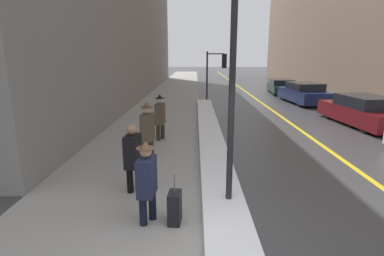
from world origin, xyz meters
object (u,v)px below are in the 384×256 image
Objects in this scene: parked_car_dark_green at (281,87)px; pedestrian_trailing at (147,129)px; traffic_light_near at (218,66)px; pedestrian_in_glasses at (160,115)px; pedestrian_with_shoulder_bag at (133,155)px; lamp_post at (233,65)px; parked_car_navy at (304,93)px; parked_car_maroon at (363,111)px; rolling_suitcase at (175,208)px; pedestrian_in_fedora at (147,179)px.

pedestrian_trailing is at bearing 158.49° from parked_car_dark_green.
pedestrian_in_glasses is (-2.73, -9.29, -1.42)m from traffic_light_near.
lamp_post is at bearing 74.73° from pedestrian_with_shoulder_bag.
pedestrian_trailing is at bearing 138.05° from parked_car_navy.
parked_car_maroon is 1.02× the size of parked_car_dark_green.
rolling_suitcase is (-7.66, -8.02, -0.31)m from parked_car_maroon.
pedestrian_in_fedora is 1.42m from pedestrian_with_shoulder_bag.
parked_car_maroon is at bearing -50.93° from traffic_light_near.
pedestrian_in_fedora is 1.63× the size of rolling_suitcase.
parked_car_dark_green is (8.25, 14.00, -0.36)m from pedestrian_in_glasses.
pedestrian_with_shoulder_bag is 0.34× the size of parked_car_dark_green.
parked_car_maroon is 1.04× the size of parked_car_navy.
rolling_suitcase is (-7.30, -14.29, -0.33)m from parked_car_navy.
pedestrian_with_shoulder_bag is at bearing -103.29° from traffic_light_near.
parked_car_dark_green is at bearing 157.50° from pedestrian_trailing.
parked_car_navy reaches higher than parked_car_dark_green.
lamp_post is 1.43× the size of traffic_light_near.
pedestrian_in_glasses is at bearing 101.05° from parked_car_maroon.
traffic_light_near is 5.73m from parked_car_navy.
parked_car_dark_green is (6.33, 18.94, -2.25)m from lamp_post.
pedestrian_in_fedora is (-2.34, -14.82, -1.48)m from traffic_light_near.
parked_car_navy is at bearing 147.65° from pedestrian_trailing.
traffic_light_near is 11.93m from pedestrian_trailing.
lamp_post is at bearing 125.32° from rolling_suitcase.
pedestrian_in_fedora is 0.94× the size of pedestrian_in_glasses.
pedestrian_in_glasses is (0.10, 2.22, -0.04)m from pedestrian_trailing.
pedestrian_in_fedora is at bearing 163.84° from parked_car_dark_green.
lamp_post is 5.63m from pedestrian_in_glasses.
pedestrian_with_shoulder_bag is at bearing 4.45° from pedestrian_trailing.
traffic_light_near is 13.86m from pedestrian_with_shoulder_bag.
parked_car_dark_green is at bearing 39.13° from traffic_light_near.
lamp_post is at bearing 25.98° from pedestrian_in_glasses.
rolling_suitcase is at bearing 148.10° from parked_car_navy.
pedestrian_with_shoulder_bag is 0.93× the size of pedestrian_in_glasses.
traffic_light_near is at bearing 170.91° from pedestrian_trailing.
parked_car_navy is at bearing 152.09° from pedestrian_with_shoulder_bag.
traffic_light_near is 15.07m from pedestrian_in_fedora.
pedestrian_trailing reaches higher than pedestrian_in_fedora.
parked_car_navy reaches higher than rolling_suitcase.
pedestrian_with_shoulder_bag is (-0.51, 1.33, 0.00)m from pedestrian_in_fedora.
pedestrian_trailing is 2.22m from pedestrian_in_glasses.
parked_car_navy is at bearing -175.01° from parked_car_dark_green.
parked_car_navy is at bearing 156.13° from pedestrian_in_fedora.
pedestrian_trailing reaches higher than parked_car_dark_green.
pedestrian_in_fedora is 0.90× the size of pedestrian_trailing.
lamp_post is at bearing 133.14° from parked_car_maroon.
pedestrian_with_shoulder_bag reaches higher than parked_car_maroon.
lamp_post is 1.03× the size of parked_car_dark_green.
rolling_suitcase is at bearing 92.11° from pedestrian_in_fedora.
pedestrian_in_fedora is 0.33× the size of parked_car_maroon.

